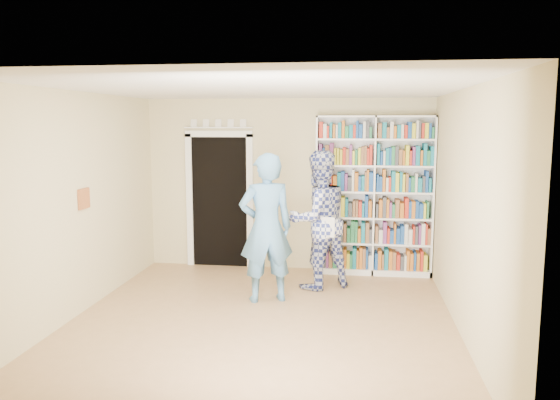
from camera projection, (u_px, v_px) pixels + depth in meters
The scene contains 11 objects.
floor at pixel (261, 323), 6.38m from camera, with size 5.00×5.00×0.00m, color #A47A4F.
ceiling at pixel (259, 88), 6.00m from camera, with size 5.00×5.00×0.00m, color white.
wall_back at pixel (287, 185), 8.64m from camera, with size 4.50×4.50×0.00m, color beige.
wall_left at pixel (74, 205), 6.50m from camera, with size 5.00×5.00×0.00m, color beige.
wall_right at pixel (465, 214), 5.88m from camera, with size 5.00×5.00×0.00m, color beige.
bookshelf at pixel (374, 195), 8.32m from camera, with size 1.77×0.33×2.43m.
doorway at pixel (220, 194), 8.80m from camera, with size 1.10×0.08×2.43m.
wall_art at pixel (84, 199), 6.68m from camera, with size 0.03×0.25×0.25m, color maroon.
man_blue at pixel (266, 228), 7.06m from camera, with size 0.71×0.47×1.95m, color #548BBB.
man_plaid at pixel (318, 220), 7.65m from camera, with size 0.95×0.74×1.94m, color navy.
paper_sheet at pixel (328, 227), 7.37m from camera, with size 0.19×0.01×0.27m, color white.
Camera 1 is at (1.07, -6.03, 2.32)m, focal length 35.00 mm.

